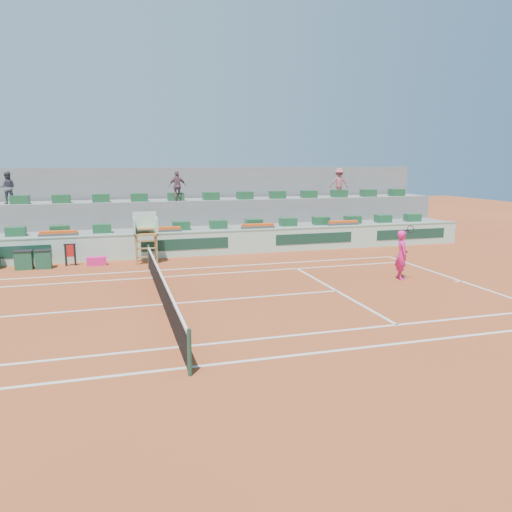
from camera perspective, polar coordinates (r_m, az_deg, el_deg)
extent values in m
plane|color=#8F3C1B|center=(17.17, -10.59, -5.46)|extent=(90.00, 90.00, 0.00)
cube|color=gray|center=(27.49, -12.90, 1.79)|extent=(36.00, 4.00, 1.20)
cube|color=gray|center=(28.98, -13.15, 3.62)|extent=(36.00, 2.40, 2.60)
cube|color=gray|center=(30.48, -13.40, 5.65)|extent=(36.00, 0.40, 4.40)
cube|color=#EC1E7F|center=(24.32, -17.76, -0.55)|extent=(0.89, 0.39, 0.39)
imported|color=#4B4B57|center=(28.89, -26.53, 7.01)|extent=(0.83, 0.66, 1.66)
imported|color=#6E4954|center=(28.10, -8.97, 7.91)|extent=(1.02, 0.54, 1.65)
imported|color=#A7535C|center=(31.20, 9.46, 8.26)|extent=(1.27, 0.94, 1.76)
cube|color=silver|center=(21.72, 22.40, -2.68)|extent=(0.12, 10.97, 0.01)
cube|color=silver|center=(12.02, -7.88, -12.52)|extent=(23.77, 0.12, 0.01)
cube|color=silver|center=(22.47, -12.01, -1.67)|extent=(23.77, 0.12, 0.01)
cube|color=silver|center=(13.28, -8.77, -10.24)|extent=(23.77, 0.12, 0.01)
cube|color=silver|center=(21.14, -11.73, -2.43)|extent=(23.77, 0.12, 0.01)
cube|color=silver|center=(18.84, 9.19, -3.95)|extent=(0.12, 8.23, 0.01)
cube|color=silver|center=(17.17, -10.59, -5.45)|extent=(12.80, 0.12, 0.01)
cube|color=silver|center=(21.63, 22.09, -2.71)|extent=(0.30, 0.12, 0.01)
cube|color=black|center=(17.05, -10.65, -3.98)|extent=(0.03, 11.87, 0.92)
cube|color=white|center=(16.93, -10.70, -2.36)|extent=(0.06, 11.87, 0.07)
cylinder|color=#1B402D|center=(11.40, -7.61, -10.87)|extent=(0.10, 0.10, 1.10)
cylinder|color=#1B402D|center=(22.81, -12.15, -0.10)|extent=(0.10, 0.10, 1.10)
cube|color=#AAD5C0|center=(25.32, -12.59, 1.06)|extent=(36.00, 0.30, 1.20)
cube|color=#7AA38E|center=(25.22, -12.65, 2.47)|extent=(36.00, 0.34, 0.06)
cube|color=#14382A|center=(25.60, -27.23, 0.34)|extent=(4.40, 0.02, 0.56)
cube|color=#14382A|center=(25.35, -8.06, 1.34)|extent=(4.40, 0.02, 0.56)
cube|color=#14382A|center=(27.22, 6.69, 2.01)|extent=(4.40, 0.02, 0.56)
cube|color=#14382A|center=(30.05, 17.30, 2.41)|extent=(4.40, 0.02, 0.56)
cube|color=olive|center=(23.86, -13.44, 0.62)|extent=(0.08, 0.08, 1.35)
cube|color=olive|center=(23.91, -11.29, 0.73)|extent=(0.08, 0.08, 1.35)
cube|color=olive|center=(24.54, -13.53, 0.90)|extent=(0.08, 0.08, 1.35)
cube|color=olive|center=(24.60, -11.43, 1.00)|extent=(0.08, 0.08, 1.35)
cube|color=olive|center=(24.11, -12.49, 2.49)|extent=(1.10, 0.90, 0.08)
cube|color=#AAD5C0|center=(24.43, -12.60, 3.79)|extent=(1.10, 0.08, 1.00)
cube|color=#AAD5C0|center=(24.04, -13.76, 3.28)|extent=(0.06, 0.90, 0.80)
cube|color=#AAD5C0|center=(24.11, -11.29, 3.40)|extent=(0.06, 0.90, 0.80)
cube|color=olive|center=(24.18, -12.53, 3.08)|extent=(0.80, 0.60, 0.08)
cube|color=olive|center=(23.94, -12.33, -0.09)|extent=(0.90, 0.08, 0.06)
cube|color=olive|center=(23.87, -12.37, 0.86)|extent=(0.90, 0.08, 0.06)
cube|color=olive|center=(23.81, -12.40, 1.69)|extent=(0.90, 0.08, 0.06)
cube|color=#1B532D|center=(26.82, -25.75, 2.55)|extent=(0.90, 0.60, 0.44)
cube|color=#1B532D|center=(26.56, -21.50, 2.80)|extent=(0.90, 0.60, 0.44)
cube|color=#1B532D|center=(26.45, -17.18, 3.04)|extent=(0.90, 0.60, 0.44)
cube|color=#1B532D|center=(26.49, -12.85, 3.26)|extent=(0.90, 0.60, 0.44)
cube|color=#1B532D|center=(26.67, -8.55, 3.45)|extent=(0.90, 0.60, 0.44)
cube|color=#1B532D|center=(27.01, -4.34, 3.63)|extent=(0.90, 0.60, 0.44)
cube|color=#1B532D|center=(27.49, -0.25, 3.79)|extent=(0.90, 0.60, 0.44)
cube|color=#1B532D|center=(28.10, 3.68, 3.91)|extent=(0.90, 0.60, 0.44)
cube|color=#1B532D|center=(28.84, 7.43, 4.02)|extent=(0.90, 0.60, 0.44)
cube|color=#1B532D|center=(29.70, 10.98, 4.10)|extent=(0.90, 0.60, 0.44)
cube|color=#1B532D|center=(30.66, 14.32, 4.17)|extent=(0.90, 0.60, 0.44)
cube|color=#1B532D|center=(31.72, 17.44, 4.22)|extent=(0.90, 0.60, 0.44)
cube|color=#1B532D|center=(28.55, -25.37, 5.84)|extent=(0.90, 0.60, 0.44)
cube|color=#1B532D|center=(28.31, -21.36, 6.10)|extent=(0.90, 0.60, 0.44)
cube|color=#1B532D|center=(28.20, -17.29, 6.34)|extent=(0.90, 0.60, 0.44)
cube|color=#1B532D|center=(28.24, -13.21, 6.54)|extent=(0.90, 0.60, 0.44)
cube|color=#1B532D|center=(28.42, -9.16, 6.71)|extent=(0.90, 0.60, 0.44)
cube|color=#1B532D|center=(28.73, -5.17, 6.85)|extent=(0.90, 0.60, 0.44)
cube|color=#1B532D|center=(29.18, -1.29, 6.94)|extent=(0.90, 0.60, 0.44)
cube|color=#1B532D|center=(29.76, 2.46, 7.01)|extent=(0.90, 0.60, 0.44)
cube|color=#1B532D|center=(30.46, 6.06, 7.04)|extent=(0.90, 0.60, 0.44)
cube|color=#1B532D|center=(31.27, 9.48, 7.05)|extent=(0.90, 0.60, 0.44)
cube|color=#1B532D|center=(32.19, 12.71, 7.04)|extent=(0.90, 0.60, 0.44)
cube|color=#1B532D|center=(33.20, 15.76, 7.00)|extent=(0.90, 0.60, 0.44)
cube|color=#484848|center=(25.79, -21.63, 2.26)|extent=(1.80, 0.36, 0.16)
cube|color=#E14A13|center=(25.77, -21.65, 2.57)|extent=(1.70, 0.32, 0.12)
cube|color=#484848|center=(25.79, -10.51, 2.84)|extent=(1.80, 0.36, 0.16)
cube|color=#E14A13|center=(25.77, -10.52, 3.14)|extent=(1.70, 0.32, 0.12)
cube|color=#484848|center=(26.74, 0.22, 3.29)|extent=(1.80, 0.36, 0.16)
cube|color=#E14A13|center=(26.73, 0.22, 3.59)|extent=(1.70, 0.32, 0.12)
cube|color=#484848|center=(28.55, 9.91, 3.60)|extent=(1.80, 0.36, 0.16)
cube|color=#E14A13|center=(28.54, 9.92, 3.88)|extent=(1.70, 0.32, 0.12)
cube|color=#184A31|center=(24.42, -23.13, -0.38)|extent=(0.67, 0.57, 0.80)
cube|color=black|center=(24.35, -23.21, 0.59)|extent=(0.71, 0.61, 0.04)
cube|color=#184A31|center=(24.59, -24.99, -0.45)|extent=(0.73, 0.62, 0.80)
cube|color=black|center=(24.52, -25.07, 0.52)|extent=(0.77, 0.67, 0.04)
cube|color=black|center=(24.57, -20.92, 0.08)|extent=(0.09, 0.09, 1.00)
cube|color=black|center=(24.54, -19.99, 0.13)|extent=(0.09, 0.09, 1.00)
cube|color=black|center=(24.47, -20.53, 1.25)|extent=(0.54, 0.07, 0.06)
cube|color=red|center=(24.50, -20.48, 0.56)|extent=(0.39, 0.04, 0.56)
imported|color=#EC1E7F|center=(21.15, 16.31, 0.12)|extent=(0.67, 0.84, 2.00)
cylinder|color=black|center=(20.74, 16.90, 2.82)|extent=(0.03, 0.35, 0.09)
torus|color=black|center=(20.55, 17.25, 2.93)|extent=(0.31, 0.08, 0.31)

